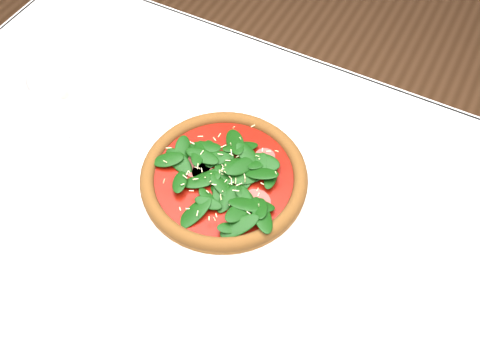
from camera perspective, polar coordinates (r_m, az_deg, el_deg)
The scene contains 5 objects.
ground at distance 1.55m, azimuth -2.17°, elevation -17.64°, with size 6.00×6.00×0.00m, color brown.
dining_table at distance 0.95m, azimuth -3.39°, elevation -6.13°, with size 1.21×0.81×0.75m.
plate at distance 0.88m, azimuth -1.70°, elevation -0.20°, with size 0.32×0.32×0.01m.
pizza at distance 0.87m, azimuth -1.73°, elevation 0.47°, with size 0.30×0.30×0.04m.
wine_glass at distance 0.90m, azimuth -19.43°, elevation 9.12°, with size 0.07×0.07×0.18m.
Camera 1 is at (0.26, -0.37, 1.49)m, focal length 40.00 mm.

